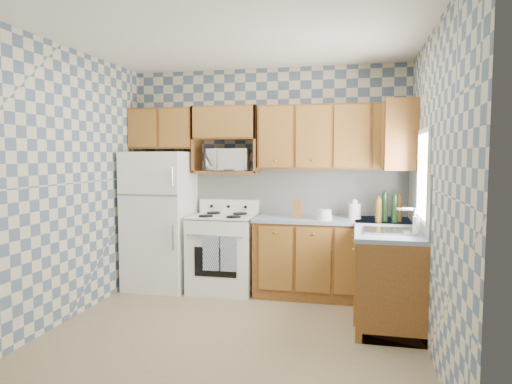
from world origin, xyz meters
The scene contains 30 objects.
floor centered at (0.00, 0.00, 0.00)m, with size 3.40×3.40×0.00m, color #7F6C4F.
back_wall centered at (0.00, 1.60, 1.35)m, with size 3.40×0.02×2.70m, color slate.
right_wall centered at (1.70, 0.00, 1.35)m, with size 0.02×3.20×2.70m, color slate.
backsplash_back centered at (0.40, 1.59, 1.20)m, with size 2.60×0.01×0.56m, color silver.
backsplash_right centered at (1.69, 0.80, 1.20)m, with size 0.01×1.60×0.56m, color silver.
refrigerator centered at (-1.27, 1.25, 0.84)m, with size 0.75×0.70×1.68m, color white.
stove_body centered at (-0.47, 1.28, 0.45)m, with size 0.76×0.65×0.90m, color white.
cooktop centered at (-0.47, 1.28, 0.91)m, with size 0.76×0.65×0.03m, color silver.
backguard centered at (-0.47, 1.55, 1.00)m, with size 0.76×0.08×0.17m, color white.
dish_towel_left centered at (-0.51, 0.93, 0.53)m, with size 0.19×0.03×0.40m, color navy.
dish_towel_right centered at (-0.30, 0.93, 0.53)m, with size 0.19×0.03×0.40m, color navy.
base_cabinets_back centered at (0.82, 1.30, 0.44)m, with size 1.75×0.60×0.88m, color brown.
base_cabinets_right centered at (1.40, 0.80, 0.44)m, with size 0.60×1.60×0.88m, color brown.
countertop_back centered at (0.82, 1.30, 0.90)m, with size 1.77×0.63×0.04m, color slate.
countertop_right centered at (1.40, 0.80, 0.90)m, with size 0.63×1.60×0.04m, color slate.
upper_cabinets_back centered at (0.82, 1.44, 1.85)m, with size 1.75×0.33×0.74m, color brown.
upper_cabinets_fridge centered at (-1.29, 1.44, 1.97)m, with size 0.82×0.33×0.50m, color brown.
upper_cabinets_right centered at (1.53, 1.25, 1.85)m, with size 0.33×0.70×0.74m, color brown.
microwave_shelf centered at (-0.47, 1.44, 1.44)m, with size 0.80×0.33×0.03m, color brown.
microwave centered at (-0.44, 1.42, 1.59)m, with size 0.49×0.33×0.27m, color white.
sink centered at (1.40, 0.45, 0.93)m, with size 0.48×0.40×0.03m, color #B7B7BC.
window centered at (1.69, 0.45, 1.45)m, with size 0.02×0.66×0.86m, color silver.
bottle_0 centered at (1.39, 1.15, 1.08)m, with size 0.07×0.07×0.31m, color black.
bottle_1 centered at (1.49, 1.09, 1.07)m, with size 0.07×0.07×0.29m, color black.
bottle_2 centered at (1.54, 1.19, 1.06)m, with size 0.07×0.07×0.27m, color #5A3B15.
bottle_3 centered at (1.32, 1.07, 1.05)m, with size 0.07×0.07×0.25m, color #5A3B15.
knife_block centered at (0.44, 1.22, 1.02)m, with size 0.09×0.09×0.19m, color brown.
electric_kettle centered at (1.08, 1.31, 1.01)m, with size 0.14×0.14×0.17m, color white.
food_containers centered at (0.74, 1.13, 0.98)m, with size 0.18×0.18×0.12m, color silver, non-canonical shape.
soap_bottle centered at (1.62, 0.31, 1.01)m, with size 0.06×0.06×0.17m, color silver.
Camera 1 is at (1.09, -3.95, 1.63)m, focal length 32.00 mm.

